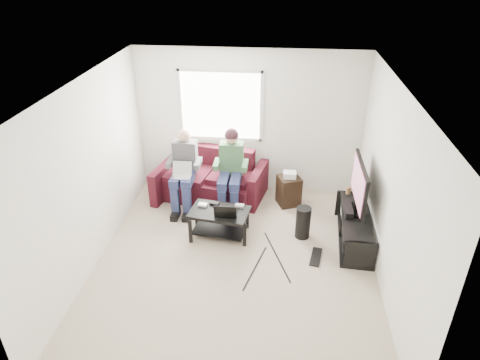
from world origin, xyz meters
name	(u,v)px	position (x,y,z in m)	size (l,w,h in m)	color
floor	(235,262)	(0.00, 0.00, 0.00)	(4.50, 4.50, 0.00)	tan
ceiling	(234,87)	(0.00, 0.00, 2.60)	(4.50, 4.50, 0.00)	white
wall_back	(249,123)	(0.00, 2.25, 1.30)	(4.50, 4.50, 0.00)	white
wall_front	(205,313)	(0.00, -2.25, 1.30)	(4.50, 4.50, 0.00)	white
wall_left	(88,177)	(-2.00, 0.00, 1.30)	(4.50, 4.50, 0.00)	white
wall_right	(391,192)	(2.00, 0.00, 1.30)	(4.50, 4.50, 0.00)	white
window	(220,106)	(-0.50, 2.23, 1.60)	(1.48, 0.04, 1.28)	white
sofa	(211,181)	(-0.64, 1.82, 0.32)	(2.04, 1.19, 0.88)	#44111E
person_left	(184,167)	(-1.04, 1.49, 0.75)	(0.40, 0.71, 1.36)	navy
person_right	(231,165)	(-0.24, 1.51, 0.81)	(0.40, 0.71, 1.41)	navy
laptop_silver	(181,173)	(-1.04, 1.29, 0.73)	(0.32, 0.22, 0.24)	silver
coffee_table	(219,217)	(-0.32, 0.65, 0.33)	(0.97, 0.67, 0.45)	black
laptop_black	(226,208)	(-0.20, 0.57, 0.57)	(0.34, 0.24, 0.24)	black
controller_a	(203,205)	(-0.60, 0.77, 0.47)	(0.14, 0.09, 0.04)	silver
controller_b	(215,203)	(-0.42, 0.83, 0.47)	(0.14, 0.09, 0.04)	black
controller_c	(240,206)	(-0.02, 0.80, 0.47)	(0.14, 0.09, 0.04)	gray
tv_stand	(354,229)	(1.77, 0.72, 0.21)	(0.53, 1.45, 0.47)	black
tv	(359,185)	(1.77, 0.82, 0.93)	(0.12, 1.10, 0.81)	black
soundbar	(348,208)	(1.65, 0.82, 0.52)	(0.12, 0.50, 0.10)	black
drink_cup	(348,190)	(1.72, 1.35, 0.53)	(0.08, 0.08, 0.12)	#956440
console_white	(358,241)	(1.77, 0.32, 0.28)	(0.30, 0.22, 0.06)	silver
console_grey	(352,214)	(1.77, 1.02, 0.29)	(0.34, 0.26, 0.08)	gray
console_black	(355,227)	(1.77, 0.67, 0.29)	(0.38, 0.30, 0.07)	black
subwoofer	(303,222)	(0.99, 0.74, 0.26)	(0.23, 0.23, 0.53)	black
keyboard_floor	(316,257)	(1.18, 0.23, 0.01)	(0.14, 0.43, 0.02)	black
end_table	(289,190)	(0.76, 1.71, 0.28)	(0.36, 0.36, 0.63)	black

